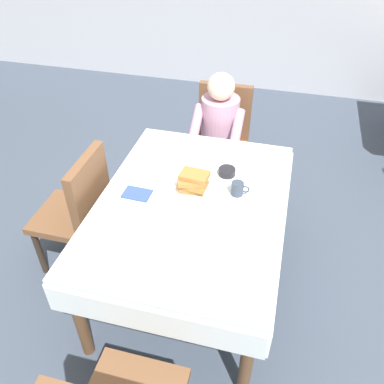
{
  "coord_description": "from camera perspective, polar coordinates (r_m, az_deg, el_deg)",
  "views": [
    {
      "loc": [
        0.46,
        -1.77,
        2.29
      ],
      "look_at": [
        -0.0,
        0.03,
        0.79
      ],
      "focal_mm": 37.57,
      "sensor_mm": 36.0,
      "label": 1
    }
  ],
  "objects": [
    {
      "name": "cup_coffee",
      "position": [
        2.44,
        6.5,
        0.48
      ],
      "size": [
        0.11,
        0.08,
        0.08
      ],
      "color": "#333D4C",
      "rests_on": "dining_table_main"
    },
    {
      "name": "spoon_near_edge",
      "position": [
        2.23,
        -2.62,
        -5.06
      ],
      "size": [
        0.15,
        0.04,
        0.0
      ],
      "primitive_type": "cube",
      "rotation": [
        0.0,
        0.0,
        0.16
      ],
      "color": "silver",
      "rests_on": "dining_table_main"
    },
    {
      "name": "fork_left_of_plate",
      "position": [
        2.5,
        -4.0,
        0.54
      ],
      "size": [
        0.03,
        0.18,
        0.0
      ],
      "primitive_type": "cube",
      "rotation": [
        0.0,
        0.0,
        1.49
      ],
      "color": "silver",
      "rests_on": "dining_table_main"
    },
    {
      "name": "bowl_butter",
      "position": [
        2.61,
        4.98,
        2.89
      ],
      "size": [
        0.11,
        0.11,
        0.04
      ],
      "primitive_type": "cylinder",
      "color": "black",
      "rests_on": "dining_table_main"
    },
    {
      "name": "chair_left_side",
      "position": [
        2.78,
        -15.65,
        -2.04
      ],
      "size": [
        0.45,
        0.44,
        0.93
      ],
      "rotation": [
        0.0,
        0.0,
        1.57
      ],
      "color": "brown",
      "rests_on": "ground"
    },
    {
      "name": "knife_right_of_plate",
      "position": [
        2.43,
        4.57,
        -0.86
      ],
      "size": [
        0.02,
        0.2,
        0.0
      ],
      "primitive_type": "cube",
      "rotation": [
        0.0,
        0.0,
        1.6
      ],
      "color": "silver",
      "rests_on": "dining_table_main"
    },
    {
      "name": "chair_diner",
      "position": [
        3.46,
        4.23,
        8.28
      ],
      "size": [
        0.44,
        0.45,
        0.93
      ],
      "rotation": [
        0.0,
        0.0,
        3.14
      ],
      "color": "brown",
      "rests_on": "ground"
    },
    {
      "name": "napkin_folded",
      "position": [
        2.47,
        -7.81,
        -0.25
      ],
      "size": [
        0.17,
        0.13,
        0.01
      ],
      "primitive_type": "cube",
      "rotation": [
        0.0,
        0.0,
        -0.03
      ],
      "color": "#334C7F",
      "rests_on": "dining_table_main"
    },
    {
      "name": "breakfast_stack",
      "position": [
        2.42,
        0.14,
        1.47
      ],
      "size": [
        0.19,
        0.16,
        0.12
      ],
      "color": "#A36B33",
      "rests_on": "plate_breakfast"
    },
    {
      "name": "syrup_pitcher",
      "position": [
        2.64,
        -4.45,
        3.86
      ],
      "size": [
        0.08,
        0.08,
        0.07
      ],
      "color": "silver",
      "rests_on": "dining_table_main"
    },
    {
      "name": "plate_breakfast",
      "position": [
        2.47,
        0.34,
        0.23
      ],
      "size": [
        0.28,
        0.28,
        0.02
      ],
      "primitive_type": "cylinder",
      "color": "white",
      "rests_on": "dining_table_main"
    },
    {
      "name": "diner_person",
      "position": [
        3.26,
        3.81,
        9.02
      ],
      "size": [
        0.4,
        0.43,
        1.12
      ],
      "rotation": [
        0.0,
        0.0,
        3.14
      ],
      "color": "#B2849E",
      "rests_on": "ground"
    },
    {
      "name": "dining_table_main",
      "position": [
        2.46,
        -0.11,
        -2.96
      ],
      "size": [
        1.12,
        1.52,
        0.74
      ],
      "color": "silver",
      "rests_on": "ground"
    },
    {
      "name": "ground_plane",
      "position": [
        2.93,
        -0.09,
        -12.45
      ],
      "size": [
        14.0,
        14.0,
        0.0
      ],
      "primitive_type": "plane",
      "color": "#3D4756"
    }
  ]
}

